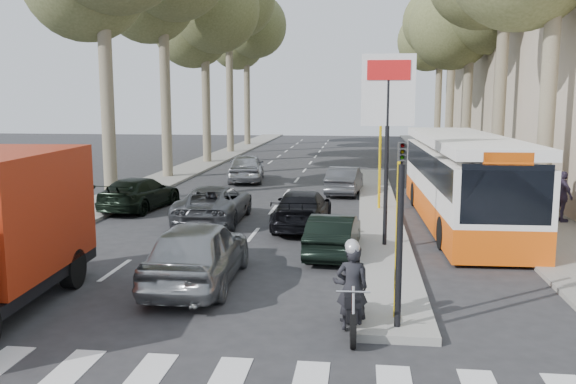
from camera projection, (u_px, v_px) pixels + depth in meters
The scene contains 24 objects.
ground at pixel (242, 301), 13.24m from camera, with size 120.00×120.00×0.00m, color #28282B.
sidewalk_right at pixel (462, 171), 36.76m from camera, with size 3.20×70.00×0.12m, color gray.
median_left at pixel (206, 162), 41.65m from camera, with size 2.40×64.00×0.12m, color gray.
traffic_island at pixel (379, 210), 23.64m from camera, with size 1.50×26.00×0.16m, color gray.
building_far at pixel (545, 47), 43.57m from camera, with size 11.00×20.00×16.00m, color #B7A88E.
billboard at pixel (387, 122), 17.20m from camera, with size 1.50×12.10×5.60m.
traffic_light_island at pixel (401, 203), 11.01m from camera, with size 0.16×0.41×3.60m.
tree_l_c at pixel (207, 12), 40.22m from camera, with size 7.40×7.20×13.71m.
tree_l_d at pixel (230, 3), 47.82m from camera, with size 7.40×7.20×15.66m.
tree_l_e at pixel (248, 28), 55.84m from camera, with size 7.40×7.20×14.49m.
tree_r_c at pixel (473, 8), 36.33m from camera, with size 7.40×7.20×13.32m.
tree_r_d at pixel (456, 5), 43.96m from camera, with size 7.40×7.20×14.88m.
tree_r_e at pixel (442, 27), 51.91m from camera, with size 7.40×7.20×14.10m.
silver_hatchback at pixel (198, 252), 14.33m from camera, with size 1.87×4.64×1.58m, color #93979A.
dark_hatchback at pixel (334, 235), 17.07m from camera, with size 1.25×3.57×1.18m, color black.
queue_car_a at pixel (214, 203), 21.78m from camera, with size 2.17×4.70×1.31m, color #4C4F54.
queue_car_b at pixel (302, 209), 20.69m from camera, with size 1.81×4.44×1.29m, color black.
queue_car_c at pixel (246, 167), 32.24m from camera, with size 1.79×4.44×1.51m, color #9DA0A5.
queue_car_d at pixel (345, 180), 28.05m from camera, with size 1.35×3.87×1.28m, color #4A4C51.
queue_car_e at pixel (140, 193), 24.11m from camera, with size 1.81×4.44×1.29m, color black.
city_bus at pixel (462, 177), 21.22m from camera, with size 2.90×11.94×3.13m.
motorcycle at pixel (352, 288), 11.58m from camera, with size 0.76×2.08×1.77m.
pedestrian_near at pixel (562, 197), 21.08m from camera, with size 1.04×0.51×1.77m, color #3A3048.
pedestrian_far at pixel (535, 190), 22.57m from camera, with size 1.16×0.52×1.80m, color brown.
Camera 1 is at (2.52, -12.52, 4.37)m, focal length 38.00 mm.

